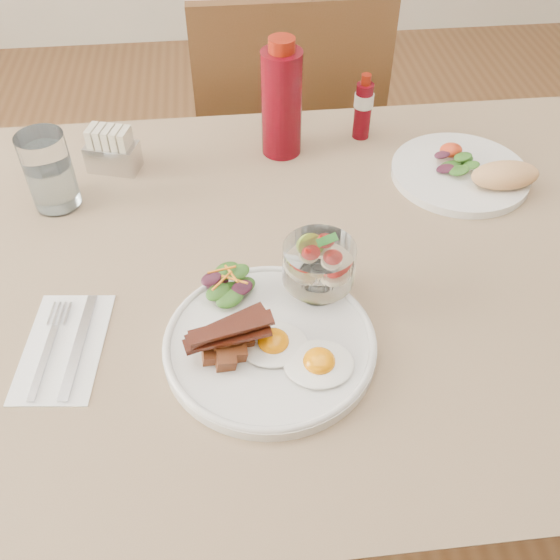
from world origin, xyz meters
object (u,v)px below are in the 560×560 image
Objects in this scene: ketchup_bottle at (282,102)px; hot_sauce_bottle at (363,107)px; table at (333,300)px; sugar_caddy at (112,152)px; chair_far at (285,146)px; main_plate at (270,344)px; water_glass at (50,175)px; second_plate at (470,172)px; fruit_cup at (319,264)px.

ketchup_bottle is 0.16m from hot_sauce_bottle.
table is 6.25× the size of ketchup_bottle.
sugar_caddy is at bearing -172.86° from hot_sauce_bottle.
chair_far reaches higher than hot_sauce_bottle.
table is 4.75× the size of main_plate.
chair_far is 4.37× the size of ketchup_bottle.
table is at bearing -23.06° from water_glass.
second_plate is (0.27, -0.49, 0.24)m from chair_far.
sugar_caddy is at bearing 118.21° from main_plate.
table is 0.34m from second_plate.
sugar_caddy reaches higher than main_plate.
ketchup_bottle is at bearing -168.27° from hot_sauce_bottle.
fruit_cup is 0.38m from ketchup_bottle.
second_plate reaches higher than main_plate.
water_glass is (-0.44, -0.48, 0.28)m from chair_far.
sugar_caddy is at bearing -175.26° from ketchup_bottle.
ketchup_bottle reaches higher than hot_sauce_bottle.
water_glass is (-0.40, 0.27, -0.01)m from fruit_cup.
fruit_cup is 0.42× the size of second_plate.
second_plate is 2.42× the size of sugar_caddy.
table is 0.47m from sugar_caddy.
chair_far reaches higher than fruit_cup.
chair_far is at bearing 64.72° from sugar_caddy.
chair_far is 9.34× the size of fruit_cup.
hot_sauce_bottle is at bearing 65.91° from main_plate.
main_plate is (-0.12, -0.82, 0.24)m from chair_far.
ketchup_bottle is at bearing 21.82° from sugar_caddy.
sugar_caddy is at bearing 170.63° from second_plate.
second_plate is (0.27, 0.18, 0.10)m from table.
main_plate is 0.48m from ketchup_bottle.
sugar_caddy reaches higher than second_plate.
fruit_cup is at bearing -140.21° from second_plate.
water_glass reaches higher than second_plate.
hot_sauce_bottle reaches higher than fruit_cup.
sugar_caddy is (-0.46, -0.06, -0.03)m from hot_sauce_bottle.
sugar_caddy is (-0.35, -0.39, 0.26)m from chair_far.
hot_sauce_bottle reaches higher than second_plate.
hot_sauce_bottle is (-0.16, 0.16, 0.04)m from second_plate.
main_plate is at bearing -133.01° from fruit_cup.
table is 10.24× the size of water_glass.
table is 5.56× the size of second_plate.
chair_far is 3.89× the size of second_plate.
water_glass is at bearing -163.19° from ketchup_bottle.
water_glass is at bearing -116.14° from sugar_caddy.
main_plate is 0.54m from hot_sauce_bottle.
chair_far is 0.86m from main_plate.
chair_far is at bearing 47.47° from water_glass.
fruit_cup is 0.47× the size of ketchup_bottle.
table is 0.50m from water_glass.
main_plate is (-0.12, -0.16, 0.10)m from table.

